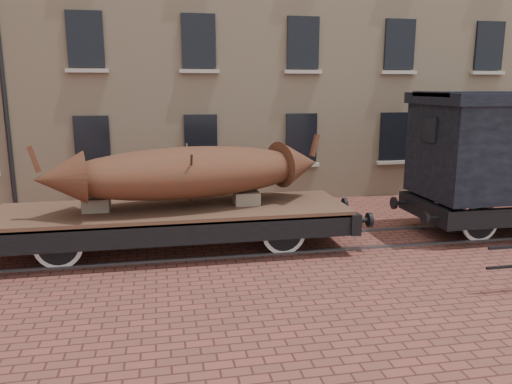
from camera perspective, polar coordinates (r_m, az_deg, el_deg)
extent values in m
plane|color=brown|center=(13.07, 6.81, -5.77)|extent=(90.00, 90.00, 0.00)
cube|color=beige|center=(23.09, 6.81, 19.46)|extent=(40.00, 10.00, 14.00)
cube|color=black|center=(17.02, -18.20, 5.43)|extent=(1.10, 0.12, 1.70)
cube|color=#B1ABA1|center=(17.09, -18.01, 2.25)|extent=(1.30, 0.18, 0.12)
cube|color=black|center=(16.95, -6.32, 5.93)|extent=(1.10, 0.12, 1.70)
cube|color=#B1ABA1|center=(17.01, -6.23, 2.73)|extent=(1.30, 0.18, 0.12)
cube|color=black|center=(17.58, 5.18, 6.17)|extent=(1.10, 0.12, 1.70)
cube|color=#B1ABA1|center=(17.64, 5.18, 3.08)|extent=(1.30, 0.18, 0.12)
cube|color=black|center=(18.85, 15.52, 6.18)|extent=(1.10, 0.12, 1.70)
cube|color=#B1ABA1|center=(18.91, 15.44, 3.29)|extent=(1.30, 0.18, 0.12)
cube|color=black|center=(20.64, 24.31, 6.02)|extent=(1.10, 0.12, 1.70)
cube|color=#B1ABA1|center=(20.70, 24.18, 3.39)|extent=(1.30, 0.18, 0.12)
cube|color=black|center=(16.99, -18.93, 16.20)|extent=(1.10, 0.12, 1.70)
cube|color=#B1ABA1|center=(16.88, -18.73, 13.01)|extent=(1.30, 0.18, 0.12)
cube|color=black|center=(16.91, -6.58, 16.77)|extent=(1.10, 0.12, 1.70)
cube|color=#B1ABA1|center=(16.80, -6.49, 13.56)|extent=(1.30, 0.18, 0.12)
cube|color=black|center=(17.55, 5.39, 16.62)|extent=(1.10, 0.12, 1.70)
cube|color=#B1ABA1|center=(17.44, 5.38, 13.52)|extent=(1.30, 0.18, 0.12)
cube|color=black|center=(18.82, 16.08, 15.91)|extent=(1.10, 0.12, 1.70)
cube|color=#B1ABA1|center=(18.72, 16.00, 13.02)|extent=(1.30, 0.18, 0.12)
cube|color=black|center=(20.62, 25.10, 14.89)|extent=(1.10, 0.12, 1.70)
cube|color=#B1ABA1|center=(20.52, 24.96, 12.25)|extent=(1.30, 0.18, 0.12)
cube|color=#59595E|center=(12.41, 7.83, -6.63)|extent=(30.00, 0.08, 0.06)
cube|color=#59595E|center=(13.72, 5.90, -4.76)|extent=(30.00, 0.08, 0.06)
cube|color=#4E3629|center=(12.20, -9.37, -2.04)|extent=(8.35, 2.45, 0.13)
cube|color=black|center=(11.17, -9.13, -4.76)|extent=(8.35, 0.18, 0.50)
cube|color=black|center=(13.36, -9.48, -1.99)|extent=(8.35, 0.18, 0.50)
cube|color=black|center=(13.04, 9.34, -2.33)|extent=(0.24, 2.56, 0.50)
cylinder|color=black|center=(12.41, 12.02, -3.18)|extent=(0.39, 0.11, 0.11)
cylinder|color=black|center=(12.48, 12.83, -3.12)|extent=(0.09, 0.36, 0.36)
cylinder|color=black|center=(13.91, 9.36, -1.43)|extent=(0.39, 0.11, 0.11)
cylinder|color=black|center=(13.98, 10.09, -1.39)|extent=(0.09, 0.36, 0.36)
cylinder|color=black|center=(12.54, -21.10, -4.74)|extent=(0.11, 2.12, 0.11)
cylinder|color=white|center=(11.86, -21.69, -5.73)|extent=(1.07, 0.08, 1.07)
cylinder|color=black|center=(11.86, -21.69, -5.73)|extent=(0.88, 0.11, 0.88)
cube|color=black|center=(11.66, -21.91, -4.67)|extent=(1.00, 0.09, 0.11)
cylinder|color=white|center=(13.22, -20.58, -3.86)|extent=(1.07, 0.08, 1.07)
cylinder|color=black|center=(13.22, -20.58, -3.86)|extent=(0.88, 0.11, 0.88)
cube|color=black|center=(13.28, -20.57, -2.59)|extent=(1.00, 0.09, 0.11)
cylinder|color=black|center=(12.65, 2.41, -3.78)|extent=(0.11, 2.12, 0.11)
cylinder|color=white|center=(11.98, 3.21, -4.69)|extent=(1.07, 0.08, 1.07)
cylinder|color=black|center=(11.98, 3.21, -4.69)|extent=(0.88, 0.11, 0.88)
cube|color=black|center=(11.78, 3.38, -3.63)|extent=(1.00, 0.09, 0.11)
cylinder|color=white|center=(13.32, 1.69, -2.95)|extent=(1.07, 0.08, 1.07)
cylinder|color=black|center=(13.32, 1.69, -2.95)|extent=(0.88, 0.11, 0.88)
cube|color=black|center=(13.39, 1.58, -1.70)|extent=(1.00, 0.09, 0.11)
cube|color=black|center=(12.31, -9.30, -4.00)|extent=(4.45, 0.07, 0.07)
cube|color=#73675C|center=(12.23, -17.77, -1.34)|extent=(0.61, 0.56, 0.31)
cube|color=#73675C|center=(12.32, -1.09, -0.68)|extent=(0.61, 0.56, 0.31)
ellipsoid|color=#5E2A1B|center=(12.03, -7.61, 2.23)|extent=(6.36, 3.03, 1.22)
cone|color=#5E2A1B|center=(11.66, -21.54, 1.44)|extent=(1.26, 1.34, 1.16)
cube|color=#5E2A1B|center=(11.60, -24.05, 3.46)|extent=(0.26, 0.17, 0.59)
cone|color=#5E2A1B|center=(13.03, 4.84, 3.28)|extent=(1.26, 1.34, 1.16)
cube|color=#5E2A1B|center=(13.19, 6.72, 5.33)|extent=(0.26, 0.17, 0.59)
cylinder|color=#3D2F22|center=(11.56, -7.44, 1.19)|extent=(0.05, 1.04, 1.45)
cylinder|color=#3D2F22|center=(12.54, -7.73, 2.02)|extent=(0.05, 1.04, 1.45)
cube|color=black|center=(16.78, 26.29, -0.35)|extent=(6.38, 0.17, 0.48)
cube|color=black|center=(14.08, 18.75, -1.90)|extent=(0.23, 2.55, 0.48)
cylinder|color=black|center=(13.13, 18.75, -2.88)|extent=(0.09, 0.34, 0.34)
cylinder|color=black|center=(14.58, 15.48, -1.23)|extent=(0.09, 0.34, 0.34)
cylinder|color=black|center=(14.74, 22.65, -2.52)|extent=(0.11, 2.02, 0.11)
cylinder|color=white|center=(14.17, 24.24, -3.22)|extent=(1.02, 0.07, 1.02)
cylinder|color=black|center=(14.17, 24.24, -3.22)|extent=(0.84, 0.11, 0.84)
cylinder|color=white|center=(15.33, 21.18, -1.88)|extent=(1.02, 0.07, 1.02)
cylinder|color=black|center=(15.33, 21.18, -1.88)|extent=(0.84, 0.11, 0.84)
cube|color=black|center=(13.74, 19.27, 6.74)|extent=(0.09, 0.64, 0.64)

